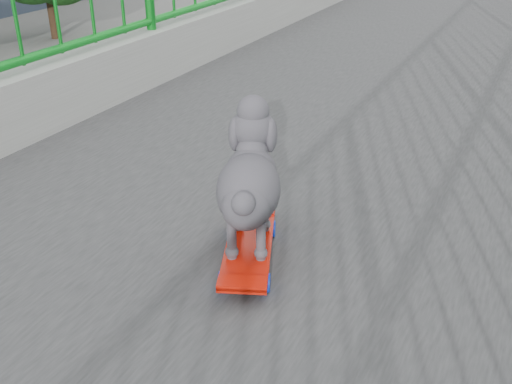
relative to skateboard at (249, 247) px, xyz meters
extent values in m
cube|color=slate|center=(-0.03, 6.54, -3.80)|extent=(1.20, 1.20, 6.50)
cylinder|color=black|center=(-25.93, 25.54, -5.67)|extent=(0.44, 0.44, 2.77)
cube|color=red|center=(0.00, 0.00, 0.01)|extent=(0.31, 0.50, 0.02)
cube|color=#99999E|center=(0.06, -0.14, -0.01)|extent=(0.09, 0.06, 0.02)
cylinder|color=#0828B9|center=(0.00, -0.17, -0.02)|extent=(0.05, 0.06, 0.06)
sphere|color=yellow|center=(0.00, -0.17, -0.02)|extent=(0.02, 0.02, 0.02)
cylinder|color=#0828B9|center=(0.12, -0.12, -0.02)|extent=(0.05, 0.06, 0.06)
sphere|color=yellow|center=(0.12, -0.12, -0.02)|extent=(0.02, 0.02, 0.02)
cube|color=#99999E|center=(-0.06, 0.14, -0.01)|extent=(0.09, 0.06, 0.02)
cylinder|color=#0828B9|center=(-0.12, 0.12, -0.02)|extent=(0.05, 0.06, 0.06)
sphere|color=yellow|center=(-0.12, 0.12, -0.02)|extent=(0.02, 0.02, 0.02)
cylinder|color=#0828B9|center=(0.00, 0.17, -0.02)|extent=(0.05, 0.06, 0.06)
sphere|color=yellow|center=(0.00, 0.17, -0.02)|extent=(0.02, 0.02, 0.02)
ellipsoid|color=#353137|center=(0.00, 0.00, 0.20)|extent=(0.29, 0.35, 0.20)
sphere|color=#353137|center=(-0.06, 0.16, 0.33)|extent=(0.13, 0.13, 0.13)
sphere|color=black|center=(-0.10, 0.24, 0.32)|extent=(0.02, 0.02, 0.02)
sphere|color=#353137|center=(0.06, -0.15, 0.24)|extent=(0.07, 0.07, 0.07)
cylinder|color=#353137|center=(-0.07, 0.06, 0.08)|extent=(0.03, 0.03, 0.12)
cylinder|color=#353137|center=(0.01, 0.09, 0.08)|extent=(0.03, 0.03, 0.12)
cylinder|color=#353137|center=(-0.01, -0.09, 0.08)|extent=(0.03, 0.03, 0.12)
cylinder|color=#353137|center=(0.07, -0.06, 0.08)|extent=(0.03, 0.03, 0.12)
camera|label=1|loc=(0.72, -1.41, 1.00)|focal=42.00mm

